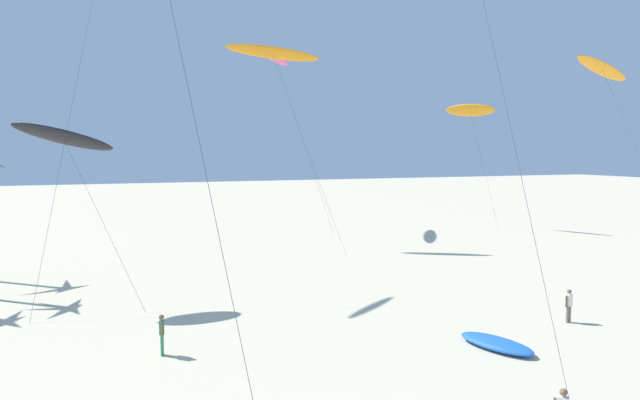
% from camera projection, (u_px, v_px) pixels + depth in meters
% --- Properties ---
extents(flying_kite_0, '(7.57, 10.65, 18.03)m').
position_uv_depth(flying_kite_0, '(272.00, 53.00, 48.49)').
color(flying_kite_0, orange).
rests_on(flying_kite_0, ground).
extents(flying_kite_3, '(6.28, 4.35, 10.16)m').
position_uv_depth(flying_kite_3, '(63.00, 137.00, 29.63)').
color(flying_kite_3, black).
rests_on(flying_kite_3, ground).
extents(flying_kite_5, '(6.37, 11.11, 18.27)m').
position_uv_depth(flying_kite_5, '(277.00, 59.00, 58.28)').
color(flying_kite_5, '#EA5193').
rests_on(flying_kite_5, ground).
extents(flying_kite_6, '(7.32, 10.06, 16.11)m').
position_uv_depth(flying_kite_6, '(602.00, 69.00, 46.00)').
color(flying_kite_6, orange).
rests_on(flying_kite_6, ground).
extents(flying_kite_7, '(4.17, 5.60, 13.41)m').
position_uv_depth(flying_kite_7, '(470.00, 110.00, 59.19)').
color(flying_kite_7, orange).
rests_on(flying_kite_7, ground).
extents(grounded_kite_0, '(2.36, 3.68, 0.42)m').
position_uv_depth(grounded_kite_0, '(496.00, 343.00, 23.47)').
color(grounded_kite_0, blue).
rests_on(grounded_kite_0, ground).
extents(person_near_right, '(0.50, 0.25, 1.63)m').
position_uv_depth(person_near_right, '(569.00, 304.00, 26.96)').
color(person_near_right, slate).
rests_on(person_near_right, ground).
extents(person_mid_field, '(0.23, 0.51, 1.69)m').
position_uv_depth(person_mid_field, '(162.00, 333.00, 22.60)').
color(person_mid_field, '#338E56').
rests_on(person_mid_field, ground).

